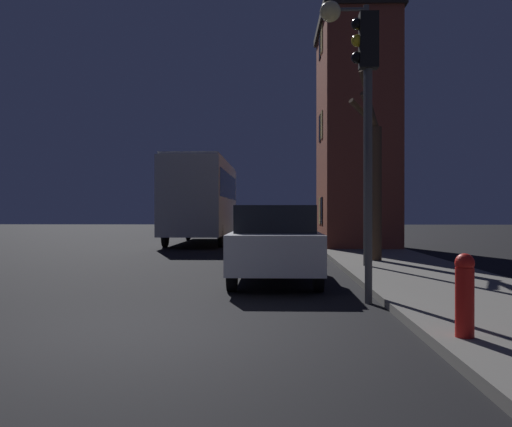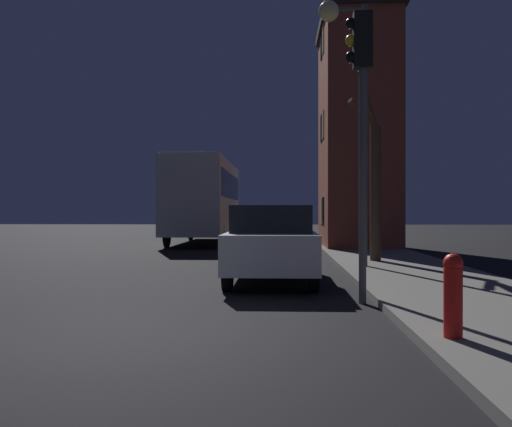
{
  "view_description": "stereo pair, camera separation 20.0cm",
  "coord_description": "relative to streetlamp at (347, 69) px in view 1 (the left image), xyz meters",
  "views": [
    {
      "loc": [
        1.54,
        -6.85,
        1.48
      ],
      "look_at": [
        0.93,
        11.48,
        1.43
      ],
      "focal_mm": 40.0,
      "sensor_mm": 36.0,
      "label": 1
    },
    {
      "loc": [
        1.74,
        -6.84,
        1.48
      ],
      "look_at": [
        0.93,
        11.48,
        1.43
      ],
      "focal_mm": 40.0,
      "sensor_mm": 36.0,
      "label": 2
    }
  ],
  "objects": [
    {
      "name": "ground_plane",
      "position": [
        -3.36,
        -7.53,
        -5.08
      ],
      "size": [
        120.0,
        120.0,
        0.0
      ],
      "primitive_type": "plane",
      "color": "black"
    },
    {
      "name": "bus",
      "position": [
        -5.25,
        12.5,
        -2.8
      ],
      "size": [
        2.53,
        9.75,
        3.86
      ],
      "color": "beige",
      "rests_on": "ground"
    },
    {
      "name": "traffic_light",
      "position": [
        -0.34,
        -5.13,
        -1.73
      ],
      "size": [
        0.43,
        0.24,
        4.69
      ],
      "color": "#4C4C4C",
      "rests_on": "ground"
    },
    {
      "name": "bare_tree",
      "position": [
        0.95,
        1.53,
        -2.64
      ],
      "size": [
        1.01,
        1.08,
        5.14
      ],
      "color": "#473323",
      "rests_on": "sidewalk"
    },
    {
      "name": "fire_hydrant",
      "position": [
        0.23,
        -8.18,
        -4.48
      ],
      "size": [
        0.21,
        0.21,
        0.91
      ],
      "color": "red",
      "rests_on": "sidewalk"
    },
    {
      "name": "brick_building",
      "position": [
        1.47,
        9.09,
        -0.33
      ],
      "size": [
        3.04,
        5.59,
        9.21
      ],
      "color": "brown",
      "rests_on": "sidewalk"
    },
    {
      "name": "car_far_lane",
      "position": [
        -1.58,
        14.22,
        -4.3
      ],
      "size": [
        1.74,
        4.2,
        1.52
      ],
      "color": "beige",
      "rests_on": "ground"
    },
    {
      "name": "car_near_lane",
      "position": [
        -1.82,
        -2.39,
        -4.24
      ],
      "size": [
        1.78,
        4.54,
        1.61
      ],
      "color": "#B7BABF",
      "rests_on": "ground"
    },
    {
      "name": "car_mid_lane",
      "position": [
        -1.85,
        6.45,
        -4.3
      ],
      "size": [
        1.85,
        4.2,
        1.49
      ],
      "color": "olive",
      "rests_on": "ground"
    },
    {
      "name": "streetlamp",
      "position": [
        0.0,
        0.0,
        0.0
      ],
      "size": [
        1.23,
        0.52,
        6.65
      ],
      "color": "#4C4C4C",
      "rests_on": "sidewalk"
    }
  ]
}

